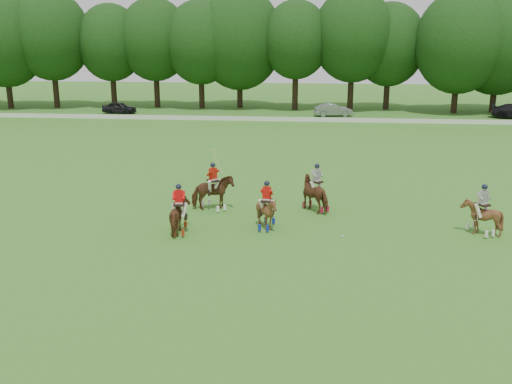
# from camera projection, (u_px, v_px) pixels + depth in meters

# --- Properties ---
(ground) EXTENTS (180.00, 180.00, 0.00)m
(ground) POSITION_uv_depth(u_px,v_px,m) (252.00, 251.00, 23.47)
(ground) COLOR #33681D
(ground) RESTS_ON ground
(tree_line) EXTENTS (117.98, 14.32, 14.75)m
(tree_line) POSITION_uv_depth(u_px,v_px,m) (299.00, 40.00, 67.41)
(tree_line) COLOR black
(tree_line) RESTS_ON ground
(boundary_rail) EXTENTS (120.00, 0.10, 0.44)m
(boundary_rail) POSITION_uv_depth(u_px,v_px,m) (292.00, 119.00, 59.89)
(boundary_rail) COLOR white
(boundary_rail) RESTS_ON ground
(car_left) EXTENTS (3.99, 1.81, 1.33)m
(car_left) POSITION_uv_depth(u_px,v_px,m) (119.00, 108.00, 66.09)
(car_left) COLOR black
(car_left) RESTS_ON ground
(car_mid) EXTENTS (4.41, 2.25, 1.39)m
(car_mid) POSITION_uv_depth(u_px,v_px,m) (333.00, 110.00, 63.65)
(car_mid) COLOR gray
(car_mid) RESTS_ON ground
(polo_red_a) EXTENTS (1.19, 1.95, 2.28)m
(polo_red_a) POSITION_uv_depth(u_px,v_px,m) (180.00, 216.00, 25.46)
(polo_red_a) COLOR #4A2713
(polo_red_a) RESTS_ON ground
(polo_red_b) EXTENTS (2.30, 2.31, 3.00)m
(polo_red_b) POSITION_uv_depth(u_px,v_px,m) (213.00, 193.00, 28.95)
(polo_red_b) COLOR #4A2713
(polo_red_b) RESTS_ON ground
(polo_red_c) EXTENTS (1.47, 1.60, 2.27)m
(polo_red_c) POSITION_uv_depth(u_px,v_px,m) (267.00, 212.00, 26.06)
(polo_red_c) COLOR #4A2713
(polo_red_c) RESTS_ON ground
(polo_stripe_a) EXTENTS (2.11, 2.15, 2.44)m
(polo_stripe_a) POSITION_uv_depth(u_px,v_px,m) (316.00, 193.00, 28.81)
(polo_stripe_a) COLOR #4A2713
(polo_stripe_a) RESTS_ON ground
(polo_stripe_b) EXTENTS (1.83, 1.89, 2.31)m
(polo_stripe_b) POSITION_uv_depth(u_px,v_px,m) (481.00, 217.00, 25.31)
(polo_stripe_b) COLOR #4A2713
(polo_stripe_b) RESTS_ON ground
(polo_ball) EXTENTS (0.09, 0.09, 0.09)m
(polo_ball) POSITION_uv_depth(u_px,v_px,m) (342.00, 236.00, 25.13)
(polo_ball) COLOR white
(polo_ball) RESTS_ON ground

